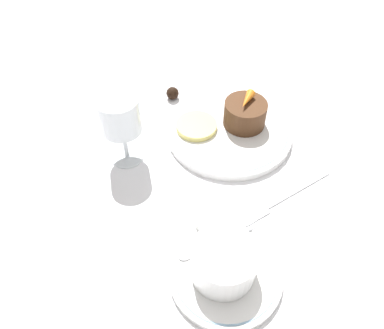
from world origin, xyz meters
TOP-DOWN VIEW (x-y plane):
  - ground_plane at (0.00, 0.00)m, footprint 3.00×3.00m
  - dinner_plate at (0.03, -0.02)m, footprint 0.23×0.23m
  - saucer at (-0.19, 0.14)m, footprint 0.15×0.15m
  - coffee_cup at (-0.19, 0.15)m, footprint 0.11×0.09m
  - spoon at (-0.15, 0.14)m, footprint 0.03×0.12m
  - wine_glass at (0.08, 0.16)m, footprint 0.07×0.07m
  - fork at (-0.13, 0.01)m, footprint 0.02×0.18m
  - dessert_cake at (0.03, -0.05)m, footprint 0.08×0.08m
  - carrot_garnish at (0.03, -0.05)m, footprint 0.04×0.04m
  - pineapple_slice at (0.06, 0.03)m, footprint 0.07×0.07m
  - chocolate_truffle at (0.18, 0.02)m, footprint 0.03×0.03m

SIDE VIEW (x-z plane):
  - ground_plane at x=0.00m, z-range 0.00..0.00m
  - fork at x=-0.13m, z-range 0.00..0.01m
  - saucer at x=-0.19m, z-range 0.00..0.01m
  - dinner_plate at x=0.03m, z-range 0.00..0.02m
  - spoon at x=-0.15m, z-range 0.01..0.01m
  - chocolate_truffle at x=0.18m, z-range 0.00..0.03m
  - pineapple_slice at x=0.06m, z-range 0.01..0.02m
  - dessert_cake at x=0.03m, z-range 0.01..0.06m
  - coffee_cup at x=-0.19m, z-range 0.01..0.06m
  - carrot_garnish at x=0.03m, z-range 0.06..0.08m
  - wine_glass at x=0.08m, z-range 0.02..0.15m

